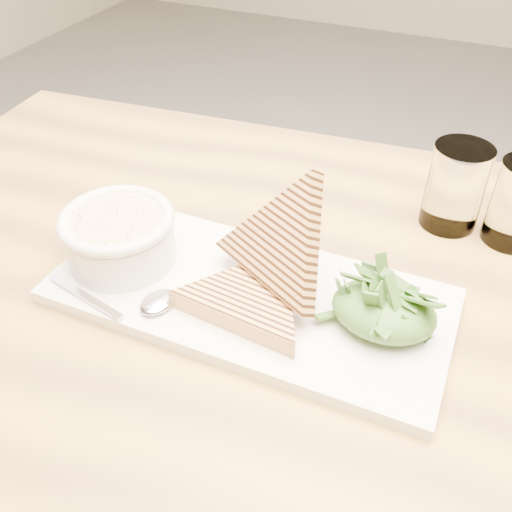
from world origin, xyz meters
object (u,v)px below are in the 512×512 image
at_px(table_top, 307,336).
at_px(soup_bowl, 120,242).
at_px(platter, 249,296).
at_px(glass_near, 455,187).

height_order(table_top, soup_bowl, soup_bowl).
bearing_deg(soup_bowl, platter, 2.87).
distance_m(table_top, soup_bowl, 0.24).
height_order(soup_bowl, glass_near, glass_near).
relative_size(platter, soup_bowl, 3.54).
relative_size(table_top, soup_bowl, 10.24).
xyz_separation_m(table_top, glass_near, (0.11, 0.25, 0.08)).
distance_m(platter, soup_bowl, 0.16).
relative_size(platter, glass_near, 3.96).
bearing_deg(platter, table_top, -4.82).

